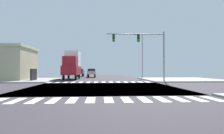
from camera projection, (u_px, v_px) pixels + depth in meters
name	position (u px, v px, depth m)	size (l,w,h in m)	color
ground	(102.00, 88.00, 17.64)	(90.00, 90.00, 0.05)	#353036
sidewalk_corner_ne	(181.00, 79.00, 30.46)	(12.00, 12.00, 0.14)	gray
sidewalk_corner_nw	(17.00, 80.00, 28.76)	(12.00, 12.00, 0.14)	gray
crosswalk_near	(100.00, 100.00, 10.34)	(13.50, 2.00, 0.01)	silver
crosswalk_far	(100.00, 82.00, 24.91)	(13.50, 2.00, 0.01)	silver
traffic_signal_mast	(142.00, 44.00, 25.61)	(8.04, 0.55, 6.95)	gray
street_lamp	(141.00, 52.00, 37.13)	(1.78, 0.32, 8.79)	gray
sedan_nearside_1	(92.00, 72.00, 40.01)	(1.80, 4.30, 1.88)	black
sedan_queued_4	(80.00, 72.00, 44.69)	(1.80, 4.30, 1.88)	black
box_truck_leading_1	(72.00, 64.00, 32.15)	(2.40, 7.20, 4.85)	black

